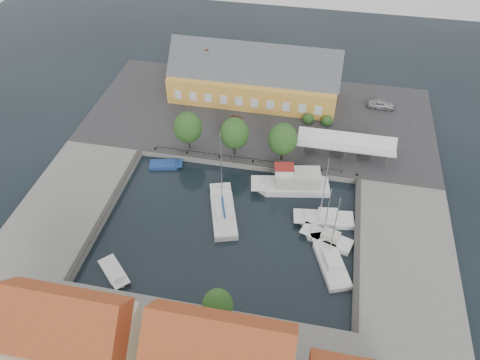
# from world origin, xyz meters

# --- Properties ---
(ground) EXTENTS (140.00, 140.00, 0.00)m
(ground) POSITION_xyz_m (0.00, 0.00, 0.00)
(ground) COLOR black
(ground) RESTS_ON ground
(north_quay) EXTENTS (56.00, 26.00, 1.00)m
(north_quay) POSITION_xyz_m (0.00, 23.00, 0.50)
(north_quay) COLOR #2D2D30
(north_quay) RESTS_ON ground
(west_quay) EXTENTS (12.00, 24.00, 1.00)m
(west_quay) POSITION_xyz_m (-22.00, -2.00, 0.50)
(west_quay) COLOR slate
(west_quay) RESTS_ON ground
(east_quay) EXTENTS (12.00, 24.00, 1.00)m
(east_quay) POSITION_xyz_m (22.00, -2.00, 0.50)
(east_quay) COLOR slate
(east_quay) RESTS_ON ground
(quay_edge_fittings) EXTENTS (56.00, 24.72, 0.40)m
(quay_edge_fittings) POSITION_xyz_m (0.02, 4.75, 1.06)
(quay_edge_fittings) COLOR #383533
(quay_edge_fittings) RESTS_ON north_quay
(warehouse) EXTENTS (28.56, 14.00, 9.55)m
(warehouse) POSITION_xyz_m (-2.60, 28.36, 4.43)
(warehouse) COLOR gold
(warehouse) RESTS_ON north_quay
(tent_canopy) EXTENTS (14.00, 4.00, 2.83)m
(tent_canopy) POSITION_xyz_m (14.00, 14.50, 3.68)
(tent_canopy) COLOR silver
(tent_canopy) RESTS_ON north_quay
(quay_trees) EXTENTS (18.20, 4.20, 6.30)m
(quay_trees) POSITION_xyz_m (-2.00, 12.00, 4.88)
(quay_trees) COLOR black
(quay_trees) RESTS_ON north_quay
(car_silver) EXTENTS (4.41, 1.80, 1.50)m
(car_silver) POSITION_xyz_m (19.63, 28.68, 1.75)
(car_silver) COLOR #A0A3A7
(car_silver) RESTS_ON north_quay
(car_red) EXTENTS (2.04, 4.85, 1.56)m
(car_red) POSITION_xyz_m (-3.48, 17.81, 1.78)
(car_red) COLOR #5B1914
(car_red) RESTS_ON north_quay
(center_sailboat) EXTENTS (5.81, 10.18, 13.45)m
(center_sailboat) POSITION_xyz_m (-1.15, 0.47, 0.36)
(center_sailboat) COLOR silver
(center_sailboat) RESTS_ON ground
(trawler) EXTENTS (11.34, 5.13, 5.00)m
(trawler) POSITION_xyz_m (7.36, 7.21, 1.02)
(trawler) COLOR silver
(trawler) RESTS_ON ground
(east_boat_a) EXTENTS (8.17, 3.62, 11.27)m
(east_boat_a) POSITION_xyz_m (12.19, 1.99, 0.26)
(east_boat_a) COLOR silver
(east_boat_a) RESTS_ON ground
(east_boat_b) EXTENTS (6.94, 4.15, 9.36)m
(east_boat_b) POSITION_xyz_m (12.72, -1.32, 0.26)
(east_boat_b) COLOR silver
(east_boat_b) RESTS_ON ground
(east_boat_c) EXTENTS (5.57, 8.84, 10.93)m
(east_boat_c) POSITION_xyz_m (13.29, -4.88, 0.26)
(east_boat_c) COLOR silver
(east_boat_c) RESTS_ON ground
(launch_sw) EXTENTS (5.06, 4.94, 0.98)m
(launch_sw) POSITION_xyz_m (-11.75, -11.24, 0.09)
(launch_sw) COLOR silver
(launch_sw) RESTS_ON ground
(launch_nw) EXTENTS (5.20, 2.98, 0.88)m
(launch_nw) POSITION_xyz_m (-11.81, 8.44, 0.09)
(launch_nw) COLOR navy
(launch_nw) RESTS_ON ground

